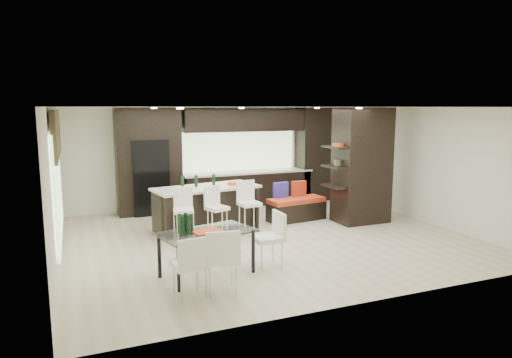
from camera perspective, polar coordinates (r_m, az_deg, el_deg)
name	(u,v)px	position (r m, az deg, el deg)	size (l,w,h in m)	color
ground	(267,237)	(9.65, 1.35, -7.28)	(8.00, 8.00, 0.00)	beige
back_wall	(217,157)	(12.63, -4.96, 2.79)	(8.00, 0.02, 2.70)	silver
left_wall	(55,186)	(8.61, -23.85, -0.81)	(0.02, 7.00, 2.70)	silver
right_wall	(421,165)	(11.54, 19.93, 1.71)	(0.02, 7.00, 2.70)	silver
ceiling	(267,107)	(9.27, 1.41, 8.97)	(8.00, 7.00, 0.02)	white
window_left	(58,184)	(8.81, -23.55, -0.59)	(0.04, 3.20, 1.90)	#B2D199
window_back	(237,149)	(12.76, -2.34, 3.78)	(3.40, 0.04, 1.20)	#B2D199
stone_accent	(56,133)	(8.71, -23.72, 5.27)	(0.08, 3.00, 0.80)	brown
ceiling_spots	(262,108)	(9.50, 0.80, 8.85)	(4.00, 3.00, 0.02)	white
back_cabinetry	(238,157)	(12.47, -2.31, 2.74)	(6.80, 0.68, 2.70)	black
refrigerator	(150,177)	(11.89, -13.17, 0.26)	(0.90, 0.68, 1.90)	black
partition_column	(362,165)	(10.98, 13.08, 1.67)	(1.20, 0.80, 2.70)	black
kitchen_island	(207,208)	(10.22, -6.18, -3.62)	(2.31, 0.99, 0.96)	black
stool_left	(184,220)	(9.31, -9.04, -5.13)	(0.40, 0.40, 0.90)	white
stool_mid	(217,218)	(9.50, -4.86, -4.83)	(0.39, 0.39, 0.88)	white
stool_right	(249,214)	(9.71, -0.84, -4.34)	(0.41, 0.41, 0.93)	white
bench	(296,209)	(11.05, 5.05, -3.77)	(1.41, 0.54, 0.54)	black
floor_vase	(339,197)	(11.34, 10.29, -2.19)	(0.39, 0.39, 1.07)	#404431
dining_table	(207,254)	(7.49, -6.15, -9.25)	(1.50, 0.85, 0.72)	white
chair_near	(221,263)	(6.78, -4.39, -10.38)	(0.49, 0.49, 0.91)	white
chair_far	(189,268)	(6.69, -8.34, -11.00)	(0.46, 0.46, 0.85)	white
chair_end	(268,242)	(7.81, 1.46, -7.88)	(0.47, 0.47, 0.87)	white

